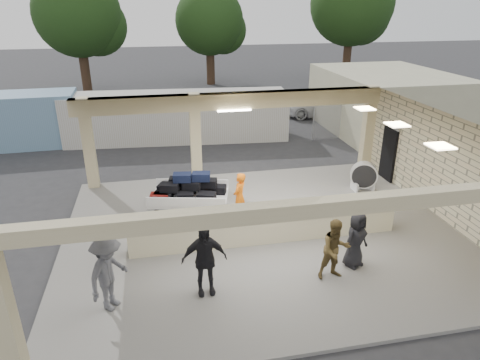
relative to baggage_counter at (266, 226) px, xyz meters
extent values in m
plane|color=#2A2A2D|center=(0.00, 0.50, -0.59)|extent=(120.00, 120.00, 0.00)
cube|color=slate|center=(0.00, 0.50, -0.54)|extent=(12.00, 10.00, 0.10)
cube|color=tan|center=(0.00, 0.50, 2.91)|extent=(12.00, 10.00, 0.02)
cube|color=beige|center=(6.00, 0.50, 1.16)|extent=(0.02, 10.00, 3.50)
cube|color=black|center=(5.94, 3.70, 0.56)|extent=(0.10, 0.95, 2.10)
cube|color=tan|center=(0.00, 5.25, 2.61)|extent=(12.00, 0.50, 0.60)
cube|color=tan|center=(0.00, -4.35, 2.76)|extent=(12.00, 0.30, 0.30)
cube|color=tan|center=(-5.50, 5.25, 1.21)|extent=(0.40, 0.40, 3.50)
cube|color=tan|center=(-1.50, 5.25, 1.21)|extent=(0.40, 0.40, 3.50)
cube|color=tan|center=(5.80, 5.30, 1.21)|extent=(0.40, 0.40, 3.50)
cube|color=tan|center=(-5.80, -4.30, 1.21)|extent=(0.40, 0.40, 3.50)
cube|color=white|center=(0.00, 5.00, 2.29)|extent=(1.30, 0.12, 0.06)
cube|color=#FFEABF|center=(3.80, 2.00, 2.88)|extent=(0.55, 0.55, 0.04)
cube|color=#FFEABF|center=(3.80, 0.00, 2.88)|extent=(0.55, 0.55, 0.04)
cube|color=#FFEABF|center=(3.80, -2.00, 2.88)|extent=(0.55, 0.55, 0.04)
cube|color=beige|center=(0.00, 0.00, -0.04)|extent=(8.00, 0.50, 0.90)
cube|color=#B7B7BC|center=(0.00, 0.00, 0.46)|extent=(8.20, 0.58, 0.06)
cube|color=white|center=(-2.07, 2.15, 0.12)|extent=(2.79, 2.04, 0.12)
cylinder|color=black|center=(-3.18, 1.85, -0.29)|extent=(0.21, 0.42, 0.40)
cylinder|color=black|center=(-2.92, 2.92, -0.29)|extent=(0.21, 0.42, 0.40)
cylinder|color=black|center=(-1.23, 1.38, -0.29)|extent=(0.21, 0.42, 0.40)
cylinder|color=black|center=(-0.97, 2.46, -0.29)|extent=(0.21, 0.42, 0.40)
cube|color=white|center=(-1.90, 2.88, 0.32)|extent=(2.45, 0.63, 0.30)
cube|color=white|center=(-2.25, 1.42, 0.32)|extent=(2.45, 0.63, 0.30)
cube|color=black|center=(-2.92, 2.04, 0.31)|extent=(0.65, 0.50, 0.26)
cube|color=black|center=(-2.24, 1.88, 0.31)|extent=(0.65, 0.50, 0.26)
cube|color=black|center=(-1.56, 1.72, 0.31)|extent=(0.65, 0.50, 0.26)
cube|color=black|center=(-2.79, 2.63, 0.31)|extent=(0.65, 0.50, 0.26)
cube|color=black|center=(-2.10, 2.47, 0.31)|extent=(0.65, 0.50, 0.26)
cube|color=black|center=(-1.42, 2.31, 0.31)|extent=(0.65, 0.50, 0.26)
cube|color=black|center=(-2.71, 2.10, 0.58)|extent=(0.65, 0.50, 0.26)
cube|color=black|center=(-1.98, 2.13, 0.58)|extent=(0.65, 0.50, 0.26)
cube|color=black|center=(-1.44, 2.21, 0.58)|extent=(0.65, 0.50, 0.26)
cube|color=black|center=(-2.40, 2.54, 0.58)|extent=(0.65, 0.50, 0.26)
cube|color=black|center=(-2.27, 2.20, 0.85)|extent=(0.65, 0.50, 0.26)
cube|color=black|center=(-1.66, 2.16, 0.85)|extent=(0.65, 0.50, 0.26)
cube|color=#590F0C|center=(-3.04, 1.97, 0.31)|extent=(0.65, 0.50, 0.26)
cube|color=black|center=(-1.13, 2.24, 0.31)|extent=(0.65, 0.50, 0.26)
cube|color=black|center=(-1.98, 2.54, 0.58)|extent=(0.65, 0.50, 0.26)
cylinder|color=white|center=(4.53, 2.85, 0.13)|extent=(1.05, 0.71, 1.00)
cylinder|color=black|center=(4.53, 2.85, 0.13)|extent=(0.97, 0.71, 0.89)
cube|color=white|center=(4.19, 2.85, -0.32)|extent=(0.07, 0.56, 0.33)
cube|color=white|center=(4.86, 2.85, -0.32)|extent=(0.07, 0.56, 0.33)
imported|color=orange|center=(-0.52, 1.41, 0.33)|extent=(0.62, 0.68, 1.64)
imported|color=brown|center=(1.24, -2.14, 0.34)|extent=(0.82, 0.38, 1.65)
imported|color=black|center=(-2.09, -2.10, 0.45)|extent=(1.11, 0.43, 1.87)
imported|color=#505055|center=(-4.30, -2.21, 0.45)|extent=(1.00, 1.25, 1.88)
imported|color=black|center=(2.00, -1.73, 0.31)|extent=(0.84, 0.63, 1.59)
imported|color=silver|center=(7.41, 14.16, 0.07)|extent=(4.75, 2.58, 1.31)
imported|color=silver|center=(13.02, 14.67, 0.20)|extent=(5.27, 3.12, 1.57)
imported|color=black|center=(6.75, 14.82, 0.14)|extent=(4.65, 2.80, 1.46)
cube|color=beige|center=(-1.85, 10.98, 0.63)|extent=(11.37, 3.10, 2.43)
cylinder|color=gray|center=(5.00, 9.50, 0.41)|extent=(0.06, 0.06, 2.00)
cylinder|color=gray|center=(7.00, 9.50, 0.41)|extent=(0.06, 0.06, 2.00)
cylinder|color=gray|center=(9.00, 9.50, 0.41)|extent=(0.06, 0.06, 2.00)
cylinder|color=gray|center=(11.00, 9.50, 0.41)|extent=(0.06, 0.06, 2.00)
cylinder|color=gray|center=(13.00, 9.50, 0.41)|extent=(0.06, 0.06, 2.00)
cube|color=gray|center=(11.00, 9.50, 0.41)|extent=(12.00, 0.02, 2.00)
cylinder|color=gray|center=(11.00, 9.50, 1.41)|extent=(12.00, 0.05, 0.05)
cylinder|color=#382619|center=(-8.00, 24.50, 1.66)|extent=(0.70, 0.70, 4.50)
sphere|color=black|center=(-8.00, 24.50, 5.26)|extent=(6.30, 6.30, 6.30)
sphere|color=black|center=(-6.80, 25.10, 4.36)|extent=(4.50, 4.50, 4.50)
cylinder|color=#382619|center=(2.00, 26.50, 1.41)|extent=(0.70, 0.70, 4.00)
sphere|color=black|center=(2.00, 26.50, 4.61)|extent=(5.60, 5.60, 5.60)
sphere|color=black|center=(3.20, 27.10, 3.81)|extent=(4.00, 4.00, 4.00)
cylinder|color=#382619|center=(14.00, 25.50, 1.91)|extent=(0.70, 0.70, 5.00)
sphere|color=black|center=(14.00, 25.50, 5.91)|extent=(7.00, 7.00, 7.00)
sphere|color=black|center=(15.20, 26.10, 4.91)|extent=(5.00, 5.00, 5.00)
cube|color=#BAB794|center=(9.50, 10.50, 1.01)|extent=(6.00, 8.00, 3.20)
camera|label=1|loc=(-2.97, -10.76, 6.18)|focal=32.00mm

